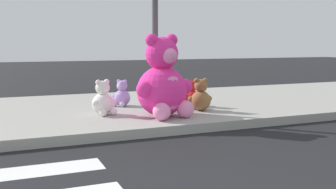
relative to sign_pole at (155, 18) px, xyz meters
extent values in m
cube|color=#9E9B93|center=(-1.00, 0.80, -1.77)|extent=(28.00, 4.40, 0.15)
cylinder|color=#4C4C51|center=(0.00, 0.00, -0.10)|extent=(0.11, 0.11, 3.20)
sphere|color=#F22D93|center=(-0.09, -0.55, -1.27)|extent=(0.86, 0.86, 0.86)
ellipsoid|color=pink|center=(-0.03, -0.85, -1.27)|extent=(0.50, 0.28, 0.56)
sphere|color=#F22D93|center=(-0.09, -0.55, -0.63)|extent=(0.56, 0.56, 0.56)
sphere|color=pink|center=(-0.04, -0.78, -0.66)|extent=(0.26, 0.26, 0.26)
sphere|color=#F22D93|center=(0.10, -0.51, -0.41)|extent=(0.21, 0.21, 0.21)
sphere|color=#F22D93|center=(0.33, -0.58, -1.21)|extent=(0.27, 0.27, 0.27)
sphere|color=pink|center=(0.21, -0.86, -1.55)|extent=(0.29, 0.29, 0.29)
sphere|color=#F22D93|center=(-0.28, -0.59, -0.41)|extent=(0.21, 0.21, 0.21)
sphere|color=#F22D93|center=(-0.47, -0.73, -1.21)|extent=(0.27, 0.27, 0.27)
sphere|color=pink|center=(-0.25, -0.95, -1.55)|extent=(0.29, 0.29, 0.29)
sphere|color=teal|center=(0.37, 0.54, -1.52)|extent=(0.35, 0.35, 0.35)
ellipsoid|color=#7BBFBC|center=(0.29, 0.64, -1.52)|extent=(0.19, 0.18, 0.23)
sphere|color=teal|center=(0.37, 0.54, -1.27)|extent=(0.23, 0.23, 0.23)
sphere|color=#7BBFBC|center=(0.31, 0.62, -1.28)|extent=(0.10, 0.10, 0.10)
sphere|color=teal|center=(0.31, 0.49, -1.17)|extent=(0.09, 0.09, 0.09)
sphere|color=teal|center=(0.22, 0.47, -1.50)|extent=(0.11, 0.11, 0.11)
sphere|color=#7BBFBC|center=(0.21, 0.59, -1.64)|extent=(0.12, 0.12, 0.12)
sphere|color=teal|center=(0.44, 0.59, -1.17)|extent=(0.09, 0.09, 0.09)
sphere|color=teal|center=(0.47, 0.68, -1.50)|extent=(0.11, 0.11, 0.11)
sphere|color=#7BBFBC|center=(0.35, 0.72, -1.64)|extent=(0.12, 0.12, 0.12)
sphere|color=#B28CD8|center=(-0.41, 0.79, -1.54)|extent=(0.32, 0.32, 0.32)
ellipsoid|color=silver|center=(-0.50, 0.71, -1.54)|extent=(0.17, 0.18, 0.21)
sphere|color=#B28CD8|center=(-0.41, 0.79, -1.29)|extent=(0.21, 0.21, 0.21)
sphere|color=silver|center=(-0.48, 0.73, -1.31)|extent=(0.10, 0.10, 0.10)
sphere|color=#B28CD8|center=(-0.36, 0.73, -1.21)|extent=(0.08, 0.08, 0.08)
sphere|color=#B28CD8|center=(-0.34, 0.65, -1.51)|extent=(0.10, 0.10, 0.10)
sphere|color=silver|center=(-0.45, 0.63, -1.64)|extent=(0.11, 0.11, 0.11)
sphere|color=#B28CD8|center=(-0.46, 0.84, -1.21)|extent=(0.08, 0.08, 0.08)
sphere|color=#B28CD8|center=(-0.54, 0.88, -1.51)|extent=(0.10, 0.10, 0.10)
sphere|color=silver|center=(-0.57, 0.76, -1.64)|extent=(0.11, 0.11, 0.11)
sphere|color=olive|center=(0.78, -0.32, -1.51)|extent=(0.37, 0.37, 0.37)
ellipsoid|color=tan|center=(0.80, -0.18, -1.51)|extent=(0.21, 0.11, 0.24)
sphere|color=olive|center=(0.78, -0.32, -1.23)|extent=(0.24, 0.24, 0.24)
sphere|color=tan|center=(0.79, -0.21, -1.25)|extent=(0.11, 0.11, 0.11)
sphere|color=olive|center=(0.69, -0.30, -1.14)|extent=(0.09, 0.09, 0.09)
sphere|color=olive|center=(0.61, -0.24, -1.48)|extent=(0.12, 0.12, 0.12)
sphere|color=tan|center=(0.70, -0.15, -1.63)|extent=(0.13, 0.13, 0.13)
sphere|color=olive|center=(0.86, -0.33, -1.14)|extent=(0.09, 0.09, 0.09)
sphere|color=olive|center=(0.96, -0.30, -1.48)|extent=(0.12, 0.12, 0.12)
sphere|color=tan|center=(0.90, -0.18, -1.63)|extent=(0.13, 0.13, 0.13)
sphere|color=red|center=(0.86, 0.22, -1.54)|extent=(0.32, 0.32, 0.32)
ellipsoid|color=#DB7B7B|center=(0.85, 0.34, -1.54)|extent=(0.18, 0.08, 0.21)
sphere|color=red|center=(0.86, 0.22, -1.30)|extent=(0.21, 0.21, 0.21)
sphere|color=#DB7B7B|center=(0.85, 0.31, -1.31)|extent=(0.10, 0.10, 0.10)
sphere|color=red|center=(0.78, 0.22, -1.21)|extent=(0.08, 0.08, 0.08)
sphere|color=red|center=(0.70, 0.26, -1.51)|extent=(0.10, 0.10, 0.10)
sphere|color=#DB7B7B|center=(0.76, 0.35, -1.64)|extent=(0.11, 0.11, 0.11)
sphere|color=red|center=(0.93, 0.23, -1.21)|extent=(0.08, 0.08, 0.08)
sphere|color=red|center=(1.01, 0.27, -1.51)|extent=(0.10, 0.10, 0.10)
sphere|color=#DB7B7B|center=(0.94, 0.36, -1.64)|extent=(0.11, 0.11, 0.11)
sphere|color=white|center=(-0.99, -0.04, -1.51)|extent=(0.38, 0.38, 0.38)
ellipsoid|color=white|center=(-0.94, -0.17, -1.51)|extent=(0.22, 0.15, 0.25)
sphere|color=white|center=(-0.99, -0.04, -1.22)|extent=(0.25, 0.25, 0.25)
sphere|color=white|center=(-0.96, -0.14, -1.24)|extent=(0.11, 0.11, 0.11)
sphere|color=white|center=(-0.91, -0.01, -1.13)|extent=(0.09, 0.09, 0.09)
sphere|color=white|center=(-0.81, -0.02, -1.48)|extent=(0.12, 0.12, 0.12)
sphere|color=white|center=(-0.84, -0.16, -1.63)|extent=(0.13, 0.13, 0.13)
sphere|color=white|center=(-1.07, -0.07, -1.13)|extent=(0.09, 0.09, 0.09)
sphere|color=white|center=(-1.14, -0.15, -1.48)|extent=(0.12, 0.12, 0.12)
sphere|color=white|center=(-1.03, -0.23, -1.63)|extent=(0.13, 0.13, 0.13)
camera|label=1|loc=(-2.55, -6.76, -0.47)|focal=42.25mm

